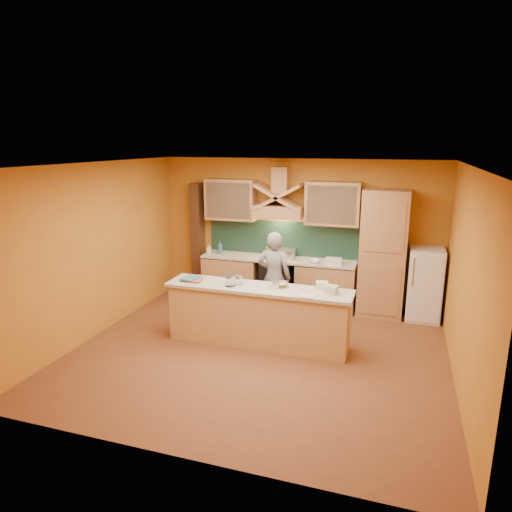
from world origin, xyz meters
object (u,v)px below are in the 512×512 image
(fridge, at_px, (425,284))
(person, at_px, (274,277))
(mixing_bowl, at_px, (280,284))
(stove, at_px, (278,281))
(kitchen_scale, at_px, (276,286))

(fridge, relative_size, person, 0.80)
(fridge, xyz_separation_m, mixing_bowl, (-2.18, -1.78, 0.33))
(stove, distance_m, mixing_bowl, 1.92)
(person, xyz_separation_m, kitchen_scale, (0.29, -0.97, 0.18))
(kitchen_scale, bearing_deg, fridge, 31.39)
(stove, relative_size, person, 0.55)
(fridge, relative_size, kitchen_scale, 11.77)
(person, relative_size, mixing_bowl, 6.50)
(stove, height_order, fridge, fridge)
(fridge, height_order, person, person)
(kitchen_scale, distance_m, mixing_bowl, 0.13)
(stove, relative_size, kitchen_scale, 8.15)
(mixing_bowl, bearing_deg, kitchen_scale, -106.75)
(fridge, height_order, mixing_bowl, fridge)
(fridge, distance_m, mixing_bowl, 2.84)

